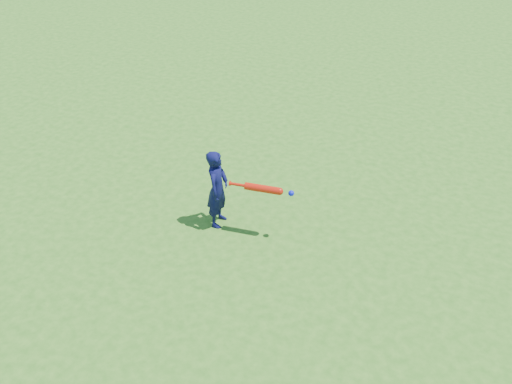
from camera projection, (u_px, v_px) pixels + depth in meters
ground at (211, 230)px, 7.28m from camera, size 80.00×80.00×0.00m
child at (218, 189)px, 7.11m from camera, size 0.30×0.41×1.06m
bat_swing at (265, 189)px, 6.84m from camera, size 0.81×0.18×0.09m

